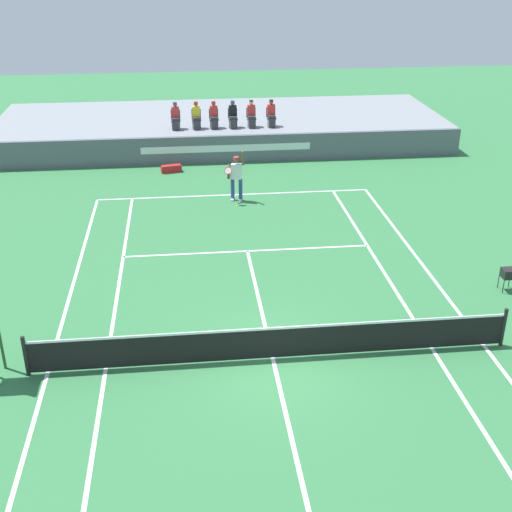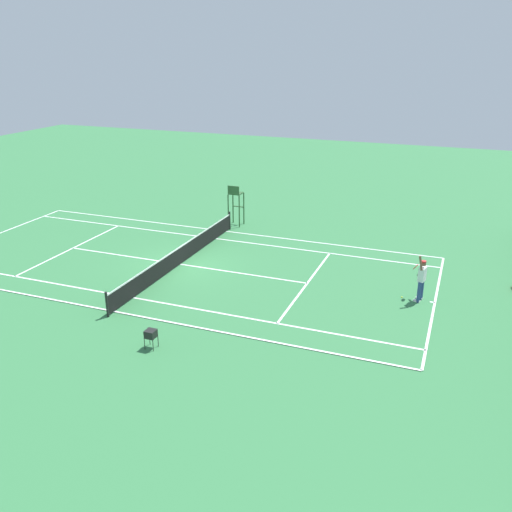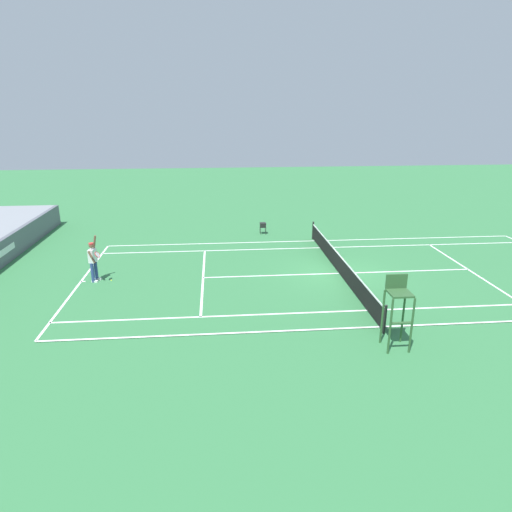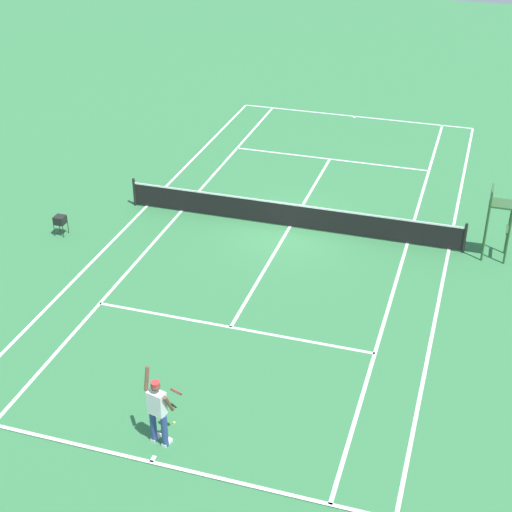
{
  "view_description": "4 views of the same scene",
  "coord_description": "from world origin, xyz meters",
  "views": [
    {
      "loc": [
        -1.98,
        -13.98,
        9.56
      ],
      "look_at": [
        0.02,
        3.94,
        1.0
      ],
      "focal_mm": 47.36,
      "sensor_mm": 36.0,
      "label": 1
    },
    {
      "loc": [
        21.94,
        12.43,
        9.94
      ],
      "look_at": [
        0.02,
        3.94,
        1.0
      ],
      "focal_mm": 38.71,
      "sensor_mm": 36.0,
      "label": 2
    },
    {
      "loc": [
        -19.55,
        5.69,
        7.5
      ],
      "look_at": [
        0.02,
        3.94,
        1.0
      ],
      "focal_mm": 31.58,
      "sensor_mm": 36.0,
      "label": 3
    },
    {
      "loc": [
        -6.07,
        23.39,
        12.72
      ],
      "look_at": [
        0.02,
        3.94,
        1.0
      ],
      "focal_mm": 54.46,
      "sensor_mm": 36.0,
      "label": 4
    }
  ],
  "objects": [
    {
      "name": "tennis_ball",
      "position": [
        0.0,
        10.55,
        0.03
      ],
      "size": [
        0.07,
        0.07,
        0.07
      ],
      "primitive_type": "sphere",
      "color": "#D1E533",
      "rests_on": "ground"
    },
    {
      "name": "tennis_player",
      "position": [
        0.04,
        11.25,
        0.99
      ],
      "size": [
        0.83,
        0.61,
        2.08
      ],
      "color": "navy",
      "rests_on": "ground"
    },
    {
      "name": "net",
      "position": [
        0.0,
        0.0,
        0.52
      ],
      "size": [
        11.98,
        0.1,
        1.07
      ],
      "color": "black",
      "rests_on": "ground"
    },
    {
      "name": "ground_plane",
      "position": [
        0.0,
        0.0,
        0.0
      ],
      "size": [
        80.0,
        80.0,
        0.0
      ],
      "primitive_type": "plane",
      "color": "#337542"
    },
    {
      "name": "umpire_chair",
      "position": [
        -6.84,
        0.0,
        1.56
      ],
      "size": [
        0.77,
        0.77,
        2.44
      ],
      "color": "#2D562D",
      "rests_on": "ground"
    },
    {
      "name": "ball_hopper",
      "position": [
        7.39,
        2.85,
        0.57
      ],
      "size": [
        0.36,
        0.36,
        0.7
      ],
      "color": "black",
      "rests_on": "ground"
    },
    {
      "name": "court",
      "position": [
        0.0,
        0.0,
        0.01
      ],
      "size": [
        11.08,
        23.88,
        0.03
      ],
      "color": "#337542",
      "rests_on": "ground"
    }
  ]
}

